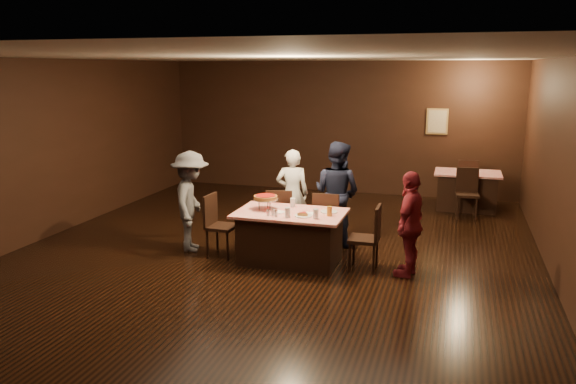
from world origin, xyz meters
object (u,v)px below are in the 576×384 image
at_px(main_table, 290,237).
at_px(plate_empty, 329,212).
at_px(chair_back_near, 467,194).
at_px(glass_back, 293,203).
at_px(diner_navy_hoodie, 337,193).
at_px(pizza_stand, 266,197).
at_px(glass_amber, 329,211).
at_px(chair_end_right, 364,238).
at_px(glass_front_left, 288,213).
at_px(chair_far_left, 280,217).
at_px(chair_far_right, 328,220).
at_px(glass_front_right, 316,214).
at_px(chair_back_far, 467,181).
at_px(diner_red_shirt, 410,224).
at_px(diner_white_jacket, 292,194).
at_px(back_table, 467,191).
at_px(diner_grey_knit, 191,201).
at_px(chair_end_left, 222,225).

relative_size(main_table, plate_empty, 6.40).
relative_size(chair_back_near, glass_back, 6.79).
height_order(diner_navy_hoodie, glass_back, diner_navy_hoodie).
xyz_separation_m(pizza_stand, glass_amber, (1.00, -0.10, -0.11)).
xyz_separation_m(chair_end_right, chair_back_near, (1.44, 3.43, 0.00)).
bearing_deg(glass_front_left, main_table, 99.46).
bearing_deg(plate_empty, chair_end_right, -15.26).
relative_size(chair_far_left, chair_far_right, 1.00).
relative_size(chair_far_left, chair_end_right, 1.00).
xyz_separation_m(glass_front_right, glass_back, (-0.50, 0.55, 0.00)).
xyz_separation_m(chair_far_right, glass_amber, (0.20, -0.80, 0.37)).
xyz_separation_m(chair_far_left, chair_end_right, (1.50, -0.75, 0.00)).
relative_size(chair_back_far, glass_front_right, 6.79).
xyz_separation_m(main_table, diner_red_shirt, (1.74, -0.05, 0.36)).
relative_size(main_table, diner_white_jacket, 1.05).
xyz_separation_m(back_table, chair_back_far, (0.00, 0.60, 0.09)).
xyz_separation_m(back_table, chair_far_right, (-2.14, -3.38, 0.09)).
relative_size(main_table, chair_far_right, 1.68).
xyz_separation_m(chair_end_right, diner_white_jacket, (-1.43, 1.23, 0.28)).
distance_m(chair_back_near, plate_empty, 3.85).
height_order(diner_grey_knit, glass_back, diner_grey_knit).
distance_m(diner_navy_hoodie, plate_empty, 0.98).
bearing_deg(chair_far_right, diner_red_shirt, 148.13).
bearing_deg(chair_back_near, diner_red_shirt, -107.21).
bearing_deg(glass_amber, main_table, 175.24).
distance_m(back_table, glass_front_right, 4.87).
bearing_deg(glass_amber, chair_far_right, 104.04).
xyz_separation_m(back_table, diner_red_shirt, (-0.80, -4.18, 0.36)).
xyz_separation_m(plate_empty, glass_amber, (0.05, -0.20, 0.06)).
xyz_separation_m(diner_navy_hoodie, glass_back, (-0.51, -0.83, -0.01)).
height_order(main_table, chair_end_right, chair_end_right).
bearing_deg(diner_white_jacket, back_table, -148.35).
bearing_deg(diner_red_shirt, diner_grey_knit, -79.81).
bearing_deg(chair_end_left, main_table, -87.38).
bearing_deg(chair_end_right, diner_grey_knit, -92.24).
bearing_deg(diner_red_shirt, plate_empty, -86.87).
bearing_deg(chair_far_right, main_table, 60.79).
distance_m(chair_back_near, chair_back_far, 1.30).
height_order(pizza_stand, glass_back, pizza_stand).
bearing_deg(diner_grey_knit, glass_front_left, -120.65).
xyz_separation_m(diner_grey_knit, glass_back, (1.60, 0.21, 0.05)).
bearing_deg(pizza_stand, chair_end_left, -175.91).
distance_m(main_table, diner_grey_knit, 1.71).
bearing_deg(plate_empty, glass_front_right, -104.04).
xyz_separation_m(back_table, plate_empty, (-1.99, -3.98, 0.39)).
relative_size(chair_far_right, glass_front_left, 6.79).
distance_m(chair_back_near, glass_amber, 4.00).
bearing_deg(chair_far_right, glass_front_right, 91.73).
xyz_separation_m(diner_white_jacket, glass_back, (0.28, -0.93, 0.08)).
bearing_deg(chair_far_right, back_table, -123.45).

